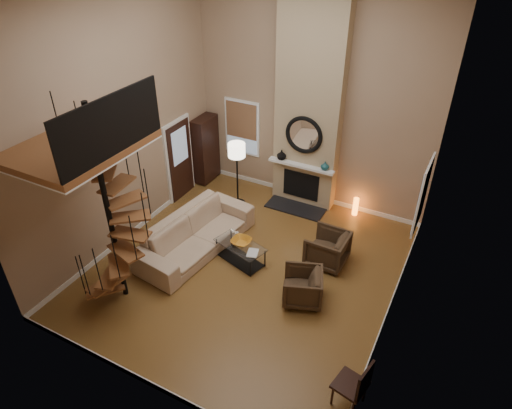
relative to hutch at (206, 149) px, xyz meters
The scene contains 32 objects.
ground 4.08m from the hutch, 44.74° to the right, with size 6.00×6.50×0.01m, color olive.
back_wall 3.37m from the hutch, ahead, with size 6.00×0.02×5.50m, color tan.
front_wall 6.90m from the hutch, 65.00° to the right, with size 6.00×0.02×5.50m, color tan.
left_wall 3.33m from the hutch, 93.76° to the right, with size 0.02×6.50×5.50m, color tan.
right_wall 6.70m from the hutch, 25.64° to the right, with size 0.02×6.50×5.50m, color tan.
baseboard_back 2.99m from the hutch, ahead, with size 6.00×0.02×0.12m, color white.
baseboard_front 6.72m from the hutch, 64.97° to the right, with size 6.00×0.02×0.12m, color white.
baseboard_left 2.93m from the hutch, 93.55° to the right, with size 0.02×6.50×0.12m, color white.
baseboard_right 6.50m from the hutch, 25.67° to the right, with size 0.02×6.50×0.12m, color white.
chimney_breast 3.35m from the hutch, ahead, with size 1.60×0.38×5.50m, color tan.
hearth 2.97m from the hutch, ahead, with size 1.50×0.60×0.04m, color black.
firebox 2.85m from the hutch, ahead, with size 0.95×0.02×0.72m, color black.
mantel 2.82m from the hutch, ahead, with size 1.70×0.18×0.06m, color white.
mirror_frame 2.99m from the hutch, ahead, with size 0.94×0.94×0.10m, color black.
mirror_disc 2.99m from the hutch, ahead, with size 0.80×0.80×0.01m, color white.
vase_left 2.29m from the hutch, ahead, with size 0.24×0.24×0.25m, color black.
vase_right 3.43m from the hutch, ahead, with size 0.20×0.20×0.21m, color #16484F.
window_back 1.22m from the hutch, 25.16° to the left, with size 1.02×0.06×1.52m.
window_right 5.88m from the hutch, ahead, with size 0.06×1.02×1.52m.
entry_door 1.01m from the hutch, 97.93° to the right, with size 0.10×1.05×2.16m.
loft 5.19m from the hutch, 80.45° to the right, with size 1.70×2.20×1.09m.
spiral_stair 4.77m from the hutch, 77.28° to the right, with size 1.47×1.47×4.06m.
hutch is the anchor object (origin of this frame).
sofa 3.12m from the hutch, 61.54° to the right, with size 2.93×1.15×0.86m, color tan.
armchair_near 4.71m from the hutch, 22.68° to the right, with size 0.81×0.84×0.76m, color #43301F.
armchair_far 5.32m from the hutch, 35.90° to the right, with size 0.73×0.76×0.69m, color #43301F.
coffee_table 3.76m from the hutch, 45.88° to the right, with size 1.23×0.85×0.43m.
bowl 3.69m from the hutch, 45.33° to the right, with size 0.42×0.42×0.10m, color orange.
book 4.08m from the hutch, 43.80° to the right, with size 0.22×0.30×0.03m, color gray.
floor_lamp 1.62m from the hutch, 26.39° to the right, with size 0.43×0.43×1.75m.
accent_lamp 4.31m from the hutch, ahead, with size 0.13×0.13×0.47m, color orange.
side_chair 7.56m from the hutch, 39.88° to the right, with size 0.55×0.55×0.98m.
Camera 1 is at (3.58, -6.42, 6.50)m, focal length 31.75 mm.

